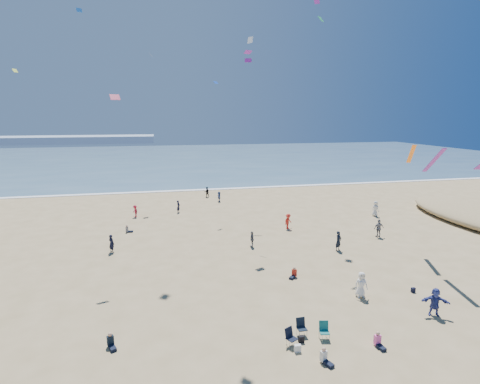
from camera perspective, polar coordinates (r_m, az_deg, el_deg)
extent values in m
plane|color=tan|center=(21.42, -0.67, -23.58)|extent=(220.00, 220.00, 0.00)
cube|color=#476B84|center=(112.89, -10.61, 5.06)|extent=(220.00, 100.00, 0.06)
cube|color=white|center=(63.47, -9.00, 0.21)|extent=(220.00, 1.20, 0.08)
cube|color=#7A8EA8|center=(195.79, -29.42, 6.90)|extent=(110.00, 20.00, 3.20)
imported|color=#313C89|center=(27.28, 27.58, -14.62)|extent=(1.74, 1.20, 1.80)
imported|color=red|center=(41.97, 7.34, -4.45)|extent=(1.26, 1.16, 1.70)
imported|color=silver|center=(49.72, 19.93, -2.40)|extent=(0.85, 1.07, 1.92)
imported|color=gray|center=(41.35, 20.39, -5.21)|extent=(1.11, 0.49, 1.88)
imported|color=#304A85|center=(54.85, -3.21, -0.70)|extent=(0.57, 1.41, 1.48)
imported|color=black|center=(57.96, -5.08, 0.00)|extent=(0.86, 0.71, 1.61)
imported|color=slate|center=(36.01, 1.84, -7.19)|extent=(0.59, 0.97, 1.55)
imported|color=black|center=(36.18, 14.78, -7.23)|extent=(0.81, 0.72, 1.86)
imported|color=black|center=(49.14, -9.37, -2.21)|extent=(0.61, 0.70, 1.60)
imported|color=#B81A2F|center=(48.18, -15.68, -2.83)|extent=(0.93, 1.11, 1.50)
imported|color=black|center=(36.57, -18.99, -7.43)|extent=(0.72, 0.72, 1.69)
imported|color=white|center=(27.85, 17.98, -13.27)|extent=(0.96, 0.70, 1.81)
cube|color=white|center=(21.76, 8.77, -22.47)|extent=(0.35, 0.20, 0.40)
cube|color=black|center=(22.51, 9.32, -21.25)|extent=(0.30, 0.22, 0.38)
cube|color=black|center=(30.14, 24.88, -13.39)|extent=(0.28, 0.18, 0.34)
cube|color=purple|center=(38.94, 1.21, 20.54)|extent=(0.88, 0.70, 0.31)
cube|color=#C9E833|center=(54.32, -31.08, 15.57)|extent=(0.63, 0.64, 0.44)
cube|color=blue|center=(48.53, -3.70, 16.31)|extent=(0.72, 0.69, 0.32)
cube|color=#2DA55B|center=(38.08, 12.21, 24.38)|extent=(0.63, 0.61, 0.49)
cube|color=purple|center=(48.02, 1.25, 19.42)|extent=(0.84, 0.37, 0.49)
cube|color=silver|center=(57.55, -13.46, 19.66)|extent=(0.62, 0.63, 0.52)
cube|color=white|center=(43.00, 1.57, 22.16)|extent=(0.60, 0.60, 0.69)
cube|color=#671E96|center=(45.90, 11.61, 26.65)|extent=(0.76, 0.75, 0.51)
cube|color=blue|center=(44.26, -23.31, 24.10)|extent=(0.58, 0.46, 0.43)
cube|color=#C7264D|center=(32.03, -18.53, 13.55)|extent=(0.85, 0.67, 0.45)
cube|color=purple|center=(33.24, 27.44, 4.28)|extent=(0.35, 3.14, 2.21)
cube|color=orange|center=(37.49, 24.64, 5.27)|extent=(0.35, 2.64, 1.87)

